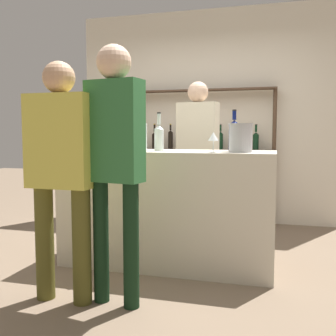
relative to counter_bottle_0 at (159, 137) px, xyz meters
name	(u,v)px	position (x,y,z in m)	size (l,w,h in m)	color
ground_plane	(168,263)	(0.08, 0.02, -1.15)	(16.00, 16.00, 0.00)	#7A6651
bar_counter	(168,208)	(0.08, 0.02, -0.64)	(1.86, 0.68, 1.02)	beige
back_wall	(206,117)	(0.08, 1.96, 0.25)	(3.46, 0.12, 2.80)	beige
back_shelf	(204,136)	(0.08, 1.78, -0.01)	(1.85, 0.18, 1.75)	#4C3828
counter_bottle_0	(159,137)	(0.00, 0.00, 0.00)	(0.08, 0.08, 0.34)	silver
counter_bottle_1	(143,134)	(-0.17, 0.04, 0.02)	(0.08, 0.08, 0.37)	silver
counter_bottle_2	(135,136)	(-0.16, -0.16, 0.00)	(0.09, 0.09, 0.34)	silver
counter_bottle_3	(122,137)	(-0.37, 0.04, -0.01)	(0.08, 0.08, 0.31)	black
counter_bottle_4	(234,135)	(0.65, 0.11, 0.02)	(0.09, 0.09, 0.36)	#0F1956
counter_bottle_5	(111,137)	(-0.55, 0.22, -0.01)	(0.07, 0.07, 0.32)	#0F1956
wine_glass	(213,137)	(0.51, -0.18, 0.00)	(0.09, 0.09, 0.16)	silver
ice_bucket	(241,138)	(0.72, -0.10, -0.01)	(0.20, 0.20, 0.23)	#B2B2B7
customer_center	(115,150)	(-0.04, -0.89, -0.08)	(0.40, 0.23, 1.76)	black
server_behind_counter	(198,146)	(0.15, 0.99, -0.12)	(0.47, 0.26, 1.75)	#575347
customer_left	(61,164)	(-0.42, -0.93, -0.18)	(0.47, 0.22, 1.66)	brown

